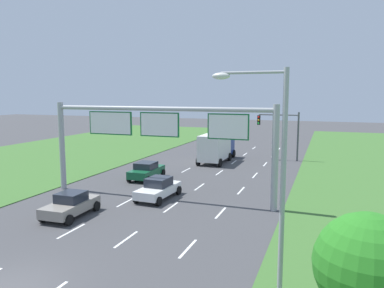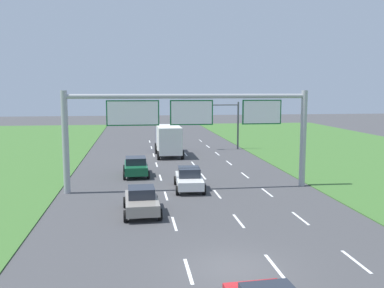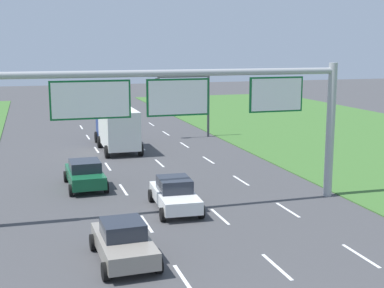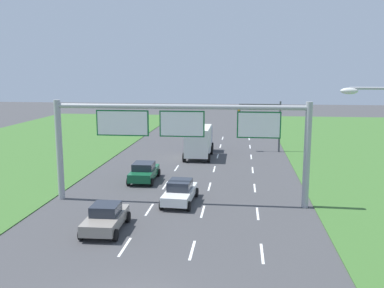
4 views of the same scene
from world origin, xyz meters
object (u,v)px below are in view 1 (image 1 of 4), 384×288
box_truck (217,147)px  roadside_tree_near (367,266)px  car_near_red (158,188)px  car_far_ahead (71,205)px  sign_gantry (158,132)px  street_lamp (272,170)px  car_lead_silver (146,170)px  traffic_light_mast (281,127)px

box_truck → roadside_tree_near: size_ratio=1.71×
car_near_red → car_far_ahead: car_near_red is taller
sign_gantry → roadside_tree_near: (12.66, -13.44, -2.00)m
street_lamp → roadside_tree_near: bearing=-31.9°
car_far_ahead → car_lead_silver: bearing=89.9°
car_far_ahead → sign_gantry: sign_gantry is taller
car_far_ahead → roadside_tree_near: (16.15, -7.95, 2.20)m
car_far_ahead → box_truck: bearing=79.9°
car_far_ahead → street_lamp: street_lamp is taller
box_truck → car_near_red: bearing=-89.3°
box_truck → sign_gantry: sign_gantry is taller
traffic_light_mast → street_lamp: bearing=-83.8°
car_lead_silver → traffic_light_mast: size_ratio=0.77×
sign_gantry → street_lamp: bearing=-50.0°
roadside_tree_near → traffic_light_mast: bearing=100.8°
car_lead_silver → box_truck: 11.21m
sign_gantry → street_lamp: 15.17m
car_lead_silver → street_lamp: 22.22m
street_lamp → car_far_ahead: bearing=155.1°
car_lead_silver → street_lamp: street_lamp is taller
car_far_ahead → street_lamp: (13.23, -6.14, 4.33)m
car_lead_silver → traffic_light_mast: 17.66m
sign_gantry → traffic_light_mast: (6.38, 19.62, -1.09)m
traffic_light_mast → roadside_tree_near: traffic_light_mast is taller
car_lead_silver → car_far_ahead: 10.98m
car_lead_silver → box_truck: (3.51, 10.60, 0.95)m
car_near_red → box_truck: size_ratio=0.58×
car_far_ahead → box_truck: (3.23, 21.57, 0.98)m
car_far_ahead → sign_gantry: (3.49, 5.49, 4.21)m
sign_gantry → traffic_light_mast: sign_gantry is taller
street_lamp → traffic_light_mast: bearing=96.2°
car_lead_silver → roadside_tree_near: roadside_tree_near is taller
car_far_ahead → sign_gantry: size_ratio=0.23×
car_near_red → sign_gantry: sign_gantry is taller
car_far_ahead → traffic_light_mast: bearing=67.0°
box_truck → car_far_ahead: bearing=-98.7°
box_truck → sign_gantry: 16.41m
box_truck → street_lamp: size_ratio=0.89×
car_near_red → traffic_light_mast: bearing=75.0°
car_lead_silver → traffic_light_mast: traffic_light_mast is taller
roadside_tree_near → car_near_red: bearing=133.2°
car_near_red → car_far_ahead: size_ratio=1.09×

